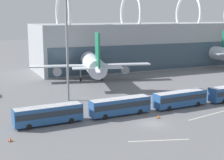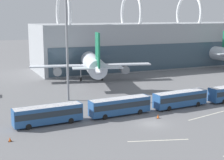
{
  "view_description": "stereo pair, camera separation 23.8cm",
  "coord_description": "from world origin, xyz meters",
  "views": [
    {
      "loc": [
        -29.58,
        -49.59,
        18.61
      ],
      "look_at": [
        1.55,
        21.0,
        4.0
      ],
      "focal_mm": 55.0,
      "sensor_mm": 36.0,
      "label": 1
    },
    {
      "loc": [
        -29.36,
        -49.68,
        18.61
      ],
      "look_at": [
        1.55,
        21.0,
        4.0
      ],
      "focal_mm": 55.0,
      "sensor_mm": 36.0,
      "label": 2
    }
  ],
  "objects": [
    {
      "name": "lane_stripe_2",
      "position": [
        -3.25,
        -7.46,
        0.0
      ],
      "size": [
        9.07,
        3.04,
        0.01
      ],
      "primitive_type": "cube",
      "rotation": [
        0.0,
        0.0,
        -0.3
      ],
      "color": "silver",
      "rests_on": "ground_plane"
    },
    {
      "name": "floodlight_mast",
      "position": [
        -8.57,
        22.09,
        18.37
      ],
      "size": [
        2.9,
        2.9,
        25.43
      ],
      "color": "gray",
      "rests_on": "ground_plane"
    },
    {
      "name": "traffic_cone_2",
      "position": [
        -23.84,
        1.1,
        0.33
      ],
      "size": [
        0.58,
        0.58,
        0.67
      ],
      "color": "black",
      "rests_on": "ground_plane"
    },
    {
      "name": "lane_stripe_1",
      "position": [
        12.03,
        0.16,
        0.0
      ],
      "size": [
        10.2,
        2.55,
        0.01
      ],
      "primitive_type": "cube",
      "rotation": [
        0.0,
        0.0,
        0.22
      ],
      "color": "silver",
      "rests_on": "ground_plane"
    },
    {
      "name": "shuttle_bus_2",
      "position": [
        10.74,
        7.17,
        1.94
      ],
      "size": [
        12.1,
        3.5,
        3.3
      ],
      "rotation": [
        0.0,
        0.0,
        0.07
      ],
      "color": "#285693",
      "rests_on": "ground_plane"
    },
    {
      "name": "traffic_cone_0",
      "position": [
        2.64,
        2.38,
        0.35
      ],
      "size": [
        0.64,
        0.64,
        0.73
      ],
      "color": "black",
      "rests_on": "ground_plane"
    },
    {
      "name": "airliner_parked_remote",
      "position": [
        52.83,
        57.3,
        5.14
      ],
      "size": [
        40.98,
        38.9,
        13.27
      ],
      "rotation": [
        0.0,
        0.0,
        1.74
      ],
      "color": "silver",
      "rests_on": "ground_plane"
    },
    {
      "name": "ground_plane",
      "position": [
        0.0,
        0.0,
        0.0
      ],
      "size": [
        440.0,
        440.0,
        0.0
      ],
      "primitive_type": "plane",
      "color": "slate"
    },
    {
      "name": "shuttle_bus_0",
      "position": [
        -16.69,
        6.82,
        1.94
      ],
      "size": [
        12.07,
        3.33,
        3.3
      ],
      "rotation": [
        0.0,
        0.0,
        0.06
      ],
      "color": "#285693",
      "rests_on": "ground_plane"
    },
    {
      "name": "airliner_at_gate_far",
      "position": [
        4.28,
        42.27,
        5.35
      ],
      "size": [
        34.28,
        38.42,
        14.5
      ],
      "rotation": [
        0.0,
        0.0,
        1.33
      ],
      "color": "silver",
      "rests_on": "ground_plane"
    },
    {
      "name": "terminal_building",
      "position": [
        50.99,
        60.71,
        8.2
      ],
      "size": [
        117.66,
        23.8,
        27.14
      ],
      "color": "#9EA3A8",
      "rests_on": "ground_plane"
    },
    {
      "name": "shuttle_bus_1",
      "position": [
        -2.97,
        6.96,
        1.94
      ],
      "size": [
        12.07,
        3.28,
        3.3
      ],
      "rotation": [
        0.0,
        0.0,
        0.05
      ],
      "color": "#285693",
      "rests_on": "ground_plane"
    }
  ]
}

